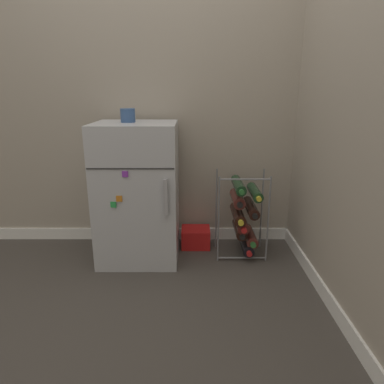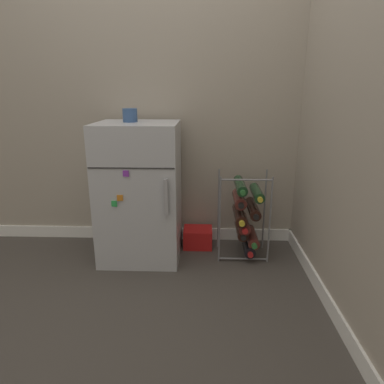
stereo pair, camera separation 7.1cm
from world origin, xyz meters
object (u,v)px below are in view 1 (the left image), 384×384
at_px(fridge_top_cup, 130,115).
at_px(soda_box, 197,237).
at_px(wine_rack, 245,216).
at_px(mini_fridge, 140,193).

bearing_deg(fridge_top_cup, soda_box, 17.34).
bearing_deg(soda_box, wine_rack, -20.36).
distance_m(wine_rack, soda_box, 0.42).
height_order(mini_fridge, fridge_top_cup, fridge_top_cup).
xyz_separation_m(mini_fridge, soda_box, (0.39, 0.15, -0.39)).
distance_m(wine_rack, fridge_top_cup, 1.02).
relative_size(mini_fridge, soda_box, 4.43).
height_order(soda_box, fridge_top_cup, fridge_top_cup).
relative_size(wine_rack, fridge_top_cup, 6.46).
xyz_separation_m(mini_fridge, wine_rack, (0.72, 0.03, -0.17)).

